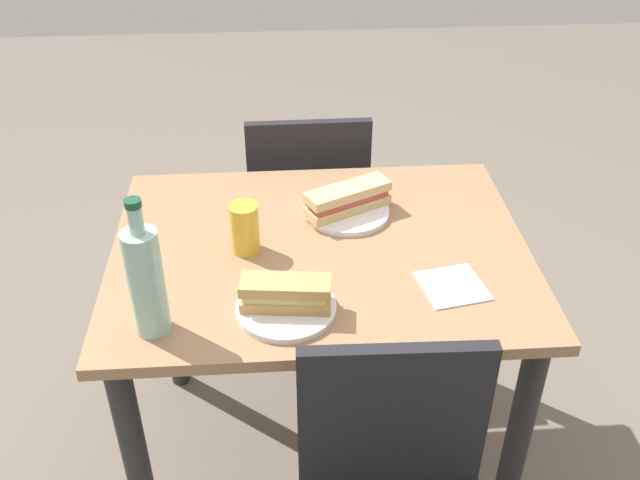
{
  "coord_description": "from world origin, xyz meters",
  "views": [
    {
      "loc": [
        -0.1,
        -1.44,
        1.79
      ],
      "look_at": [
        0.0,
        0.0,
        0.79
      ],
      "focal_mm": 40.09,
      "sensor_mm": 36.0,
      "label": 1
    }
  ],
  "objects_px": {
    "plate_far": "(286,308)",
    "baguette_sandwich_far": "(286,293)",
    "knife_far": "(283,289)",
    "chair_far": "(308,210)",
    "plate_near": "(347,212)",
    "dining_table": "(320,288)",
    "beer_glass": "(245,229)",
    "water_bottle": "(146,280)",
    "knife_near": "(334,201)",
    "baguette_sandwich_near": "(348,199)"
  },
  "relations": [
    {
      "from": "dining_table",
      "to": "baguette_sandwich_far",
      "type": "bearing_deg",
      "value": -110.86
    },
    {
      "from": "plate_far",
      "to": "plate_near",
      "type": "bearing_deg",
      "value": 65.54
    },
    {
      "from": "chair_far",
      "to": "plate_near",
      "type": "distance_m",
      "value": 0.53
    },
    {
      "from": "plate_near",
      "to": "water_bottle",
      "type": "height_order",
      "value": "water_bottle"
    },
    {
      "from": "baguette_sandwich_far",
      "to": "beer_glass",
      "type": "relative_size",
      "value": 1.59
    },
    {
      "from": "knife_near",
      "to": "plate_far",
      "type": "relative_size",
      "value": 0.8
    },
    {
      "from": "chair_far",
      "to": "beer_glass",
      "type": "height_order",
      "value": "beer_glass"
    },
    {
      "from": "chair_far",
      "to": "knife_near",
      "type": "xyz_separation_m",
      "value": [
        0.05,
        -0.41,
        0.28
      ]
    },
    {
      "from": "plate_far",
      "to": "water_bottle",
      "type": "height_order",
      "value": "water_bottle"
    },
    {
      "from": "baguette_sandwich_far",
      "to": "knife_near",
      "type": "bearing_deg",
      "value": 71.63
    },
    {
      "from": "dining_table",
      "to": "water_bottle",
      "type": "distance_m",
      "value": 0.53
    },
    {
      "from": "dining_table",
      "to": "plate_near",
      "type": "bearing_deg",
      "value": 59.99
    },
    {
      "from": "plate_near",
      "to": "plate_far",
      "type": "distance_m",
      "value": 0.42
    },
    {
      "from": "knife_far",
      "to": "beer_glass",
      "type": "distance_m",
      "value": 0.21
    },
    {
      "from": "knife_far",
      "to": "water_bottle",
      "type": "relative_size",
      "value": 0.54
    },
    {
      "from": "knife_near",
      "to": "chair_far",
      "type": "bearing_deg",
      "value": 96.9
    },
    {
      "from": "baguette_sandwich_near",
      "to": "plate_far",
      "type": "bearing_deg",
      "value": -114.46
    },
    {
      "from": "baguette_sandwich_far",
      "to": "plate_near",
      "type": "bearing_deg",
      "value": 65.54
    },
    {
      "from": "chair_far",
      "to": "plate_near",
      "type": "bearing_deg",
      "value": -79.59
    },
    {
      "from": "plate_near",
      "to": "baguette_sandwich_far",
      "type": "relative_size",
      "value": 1.09
    },
    {
      "from": "knife_near",
      "to": "dining_table",
      "type": "bearing_deg",
      "value": -105.06
    },
    {
      "from": "dining_table",
      "to": "knife_far",
      "type": "distance_m",
      "value": 0.26
    },
    {
      "from": "plate_far",
      "to": "knife_far",
      "type": "xyz_separation_m",
      "value": [
        -0.01,
        0.05,
        0.01
      ]
    },
    {
      "from": "plate_near",
      "to": "knife_far",
      "type": "relative_size",
      "value": 1.27
    },
    {
      "from": "chair_far",
      "to": "knife_far",
      "type": "distance_m",
      "value": 0.83
    },
    {
      "from": "beer_glass",
      "to": "plate_near",
      "type": "bearing_deg",
      "value": 29.01
    },
    {
      "from": "plate_near",
      "to": "baguette_sandwich_far",
      "type": "distance_m",
      "value": 0.42
    },
    {
      "from": "plate_near",
      "to": "knife_far",
      "type": "bearing_deg",
      "value": -118.52
    },
    {
      "from": "water_bottle",
      "to": "beer_glass",
      "type": "distance_m",
      "value": 0.34
    },
    {
      "from": "baguette_sandwich_far",
      "to": "knife_far",
      "type": "xyz_separation_m",
      "value": [
        -0.01,
        0.05,
        -0.03
      ]
    },
    {
      "from": "water_bottle",
      "to": "dining_table",
      "type": "bearing_deg",
      "value": 36.78
    },
    {
      "from": "baguette_sandwich_near",
      "to": "beer_glass",
      "type": "xyz_separation_m",
      "value": [
        -0.27,
        -0.15,
        0.01
      ]
    },
    {
      "from": "knife_far",
      "to": "plate_far",
      "type": "bearing_deg",
      "value": -84.5
    },
    {
      "from": "knife_far",
      "to": "beer_glass",
      "type": "relative_size",
      "value": 1.37
    },
    {
      "from": "dining_table",
      "to": "beer_glass",
      "type": "bearing_deg",
      "value": -178.92
    },
    {
      "from": "plate_near",
      "to": "beer_glass",
      "type": "xyz_separation_m",
      "value": [
        -0.27,
        -0.15,
        0.06
      ]
    },
    {
      "from": "chair_far",
      "to": "beer_glass",
      "type": "bearing_deg",
      "value": -107.12
    },
    {
      "from": "baguette_sandwich_near",
      "to": "plate_near",
      "type": "bearing_deg",
      "value": 0.0
    },
    {
      "from": "plate_far",
      "to": "baguette_sandwich_far",
      "type": "relative_size",
      "value": 1.09
    },
    {
      "from": "knife_near",
      "to": "plate_far",
      "type": "height_order",
      "value": "knife_near"
    },
    {
      "from": "knife_near",
      "to": "beer_glass",
      "type": "relative_size",
      "value": 1.39
    },
    {
      "from": "baguette_sandwich_near",
      "to": "dining_table",
      "type": "bearing_deg",
      "value": -120.01
    },
    {
      "from": "knife_far",
      "to": "chair_far",
      "type": "bearing_deg",
      "value": 82.88
    },
    {
      "from": "knife_near",
      "to": "knife_far",
      "type": "bearing_deg",
      "value": -111.47
    },
    {
      "from": "baguette_sandwich_near",
      "to": "knife_near",
      "type": "distance_m",
      "value": 0.06
    },
    {
      "from": "baguette_sandwich_far",
      "to": "water_bottle",
      "type": "distance_m",
      "value": 0.3
    },
    {
      "from": "plate_near",
      "to": "water_bottle",
      "type": "xyz_separation_m",
      "value": [
        -0.46,
        -0.42,
        0.12
      ]
    },
    {
      "from": "knife_near",
      "to": "water_bottle",
      "type": "relative_size",
      "value": 0.55
    },
    {
      "from": "knife_far",
      "to": "beer_glass",
      "type": "xyz_separation_m",
      "value": [
        -0.09,
        0.18,
        0.05
      ]
    },
    {
      "from": "dining_table",
      "to": "plate_near",
      "type": "xyz_separation_m",
      "value": [
        0.08,
        0.14,
        0.14
      ]
    }
  ]
}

